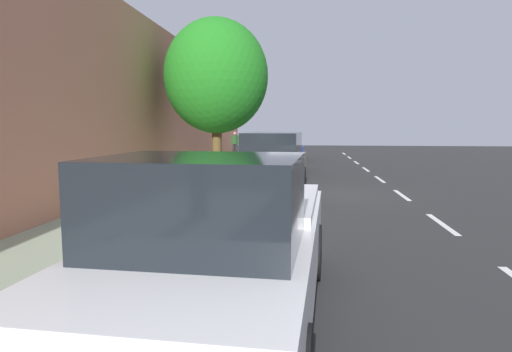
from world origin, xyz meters
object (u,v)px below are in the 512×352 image
(parked_pickup_white_far, at_px, (224,248))
(bicycle_at_curb, at_px, (223,219))
(pedestrian_on_phone, at_px, (235,143))
(parked_sedan_black_second, at_px, (282,156))
(parked_suv_tan_mid, at_px, (273,162))
(fire_hydrant, at_px, (233,173))
(street_tree_near_cyclist, at_px, (216,77))
(parked_sedan_dark_blue_nearest, at_px, (289,148))
(cyclist_with_backpack, at_px, (216,184))

(parked_pickup_white_far, distance_m, bicycle_at_curb, 4.02)
(pedestrian_on_phone, bearing_deg, parked_sedan_black_second, 113.56)
(parked_suv_tan_mid, bearing_deg, bicycle_at_curb, 84.16)
(parked_sedan_black_second, distance_m, fire_hydrant, 6.32)
(bicycle_at_curb, height_order, fire_hydrant, fire_hydrant)
(street_tree_near_cyclist, bearing_deg, bicycle_at_curb, 101.90)
(parked_pickup_white_far, relative_size, bicycle_at_curb, 3.76)
(pedestrian_on_phone, distance_m, fire_hydrant, 14.46)
(parked_sedan_dark_blue_nearest, bearing_deg, cyclist_with_backpack, 87.67)
(parked_sedan_dark_blue_nearest, bearing_deg, parked_pickup_white_far, 90.34)
(pedestrian_on_phone, height_order, fire_hydrant, pedestrian_on_phone)
(cyclist_with_backpack, height_order, street_tree_near_cyclist, street_tree_near_cyclist)
(parked_suv_tan_mid, height_order, street_tree_near_cyclist, street_tree_near_cyclist)
(street_tree_near_cyclist, bearing_deg, parked_sedan_black_second, -111.77)
(street_tree_near_cyclist, bearing_deg, pedestrian_on_phone, -83.95)
(parked_suv_tan_mid, xyz_separation_m, bicycle_at_curb, (0.60, 5.82, -0.65))
(parked_sedan_dark_blue_nearest, bearing_deg, street_tree_near_cyclist, 80.23)
(parked_sedan_dark_blue_nearest, distance_m, parked_sedan_black_second, 7.53)
(bicycle_at_curb, xyz_separation_m, fire_hydrant, (0.90, -6.82, 0.19))
(parked_sedan_black_second, height_order, bicycle_at_curb, parked_sedan_black_second)
(parked_suv_tan_mid, height_order, fire_hydrant, parked_suv_tan_mid)
(pedestrian_on_phone, bearing_deg, cyclist_with_backpack, 97.77)
(pedestrian_on_phone, bearing_deg, fire_hydrant, 98.54)
(parked_sedan_black_second, bearing_deg, street_tree_near_cyclist, 68.23)
(fire_hydrant, bearing_deg, street_tree_near_cyclist, -49.77)
(bicycle_at_curb, bearing_deg, parked_suv_tan_mid, -95.84)
(parked_pickup_white_far, bearing_deg, pedestrian_on_phone, -81.41)
(street_tree_near_cyclist, distance_m, pedestrian_on_phone, 13.82)
(parked_pickup_white_far, relative_size, fire_hydrant, 6.43)
(pedestrian_on_phone, bearing_deg, parked_suv_tan_mid, 103.38)
(parked_suv_tan_mid, distance_m, pedestrian_on_phone, 15.73)
(parked_pickup_white_far, relative_size, street_tree_near_cyclist, 0.91)
(parked_sedan_black_second, relative_size, parked_suv_tan_mid, 0.93)
(bicycle_at_curb, distance_m, street_tree_near_cyclist, 8.63)
(pedestrian_on_phone, xyz_separation_m, fire_hydrant, (-2.15, 14.29, -0.51))
(parked_suv_tan_mid, xyz_separation_m, pedestrian_on_phone, (3.64, -15.30, 0.04))
(fire_hydrant, bearing_deg, parked_suv_tan_mid, 145.99)
(parked_sedan_black_second, bearing_deg, bicycle_at_curb, 87.78)
(bicycle_at_curb, bearing_deg, parked_pickup_white_far, 100.65)
(cyclist_with_backpack, xyz_separation_m, street_tree_near_cyclist, (1.39, -7.22, 2.97))
(parked_pickup_white_far, height_order, pedestrian_on_phone, parked_pickup_white_far)
(parked_suv_tan_mid, height_order, bicycle_at_curb, parked_suv_tan_mid)
(parked_pickup_white_far, distance_m, pedestrian_on_phone, 25.31)
(parked_pickup_white_far, height_order, fire_hydrant, parked_pickup_white_far)
(parked_suv_tan_mid, bearing_deg, parked_pickup_white_far, 90.83)
(parked_sedan_dark_blue_nearest, relative_size, bicycle_at_curb, 3.13)
(cyclist_with_backpack, relative_size, fire_hydrant, 1.98)
(parked_suv_tan_mid, height_order, pedestrian_on_phone, parked_suv_tan_mid)
(parked_sedan_black_second, distance_m, pedestrian_on_phone, 8.88)
(parked_suv_tan_mid, height_order, cyclist_with_backpack, parked_suv_tan_mid)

